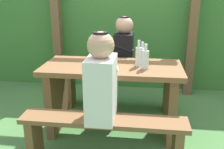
{
  "coord_description": "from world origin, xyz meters",
  "views": [
    {
      "loc": [
        0.31,
        -2.48,
        1.47
      ],
      "look_at": [
        0.0,
        0.0,
        0.64
      ],
      "focal_mm": 41.48,
      "sensor_mm": 36.0,
      "label": 1
    }
  ],
  "objects_px": {
    "bench_far": "(118,84)",
    "bottle_left": "(145,59)",
    "drinking_glass": "(104,58)",
    "cell_phone": "(93,64)",
    "bench_near": "(103,132)",
    "person_white_shirt": "(101,80)",
    "person_black_coat": "(124,49)",
    "bottle_right": "(142,55)",
    "bottle_center": "(139,56)",
    "picnic_table": "(112,87)"
  },
  "relations": [
    {
      "from": "bottle_right",
      "to": "bottle_center",
      "type": "relative_size",
      "value": 0.86
    },
    {
      "from": "bench_near",
      "to": "person_black_coat",
      "type": "height_order",
      "value": "person_black_coat"
    },
    {
      "from": "person_white_shirt",
      "to": "bottle_right",
      "type": "relative_size",
      "value": 3.19
    },
    {
      "from": "bench_near",
      "to": "bottle_right",
      "type": "height_order",
      "value": "bottle_right"
    },
    {
      "from": "bottle_center",
      "to": "person_black_coat",
      "type": "bearing_deg",
      "value": 108.11
    },
    {
      "from": "bottle_center",
      "to": "bench_far",
      "type": "bearing_deg",
      "value": 114.13
    },
    {
      "from": "person_white_shirt",
      "to": "drinking_glass",
      "type": "xyz_separation_m",
      "value": [
        -0.09,
        0.7,
        0.0
      ]
    },
    {
      "from": "person_white_shirt",
      "to": "cell_phone",
      "type": "bearing_deg",
      "value": 107.36
    },
    {
      "from": "bench_far",
      "to": "person_white_shirt",
      "type": "distance_m",
      "value": 1.26
    },
    {
      "from": "bottle_left",
      "to": "bench_near",
      "type": "bearing_deg",
      "value": -123.11
    },
    {
      "from": "bottle_right",
      "to": "bench_far",
      "type": "bearing_deg",
      "value": 121.96
    },
    {
      "from": "bench_far",
      "to": "picnic_table",
      "type": "bearing_deg",
      "value": -90.0
    },
    {
      "from": "picnic_table",
      "to": "bottle_center",
      "type": "bearing_deg",
      "value": -0.04
    },
    {
      "from": "bench_near",
      "to": "bench_far",
      "type": "height_order",
      "value": "same"
    },
    {
      "from": "picnic_table",
      "to": "drinking_glass",
      "type": "bearing_deg",
      "value": 130.62
    },
    {
      "from": "drinking_glass",
      "to": "cell_phone",
      "type": "relative_size",
      "value": 0.66
    },
    {
      "from": "person_white_shirt",
      "to": "bottle_center",
      "type": "bearing_deg",
      "value": 64.77
    },
    {
      "from": "person_white_shirt",
      "to": "cell_phone",
      "type": "xyz_separation_m",
      "value": [
        -0.18,
        0.59,
        -0.04
      ]
    },
    {
      "from": "bottle_center",
      "to": "bottle_right",
      "type": "bearing_deg",
      "value": 72.32
    },
    {
      "from": "picnic_table",
      "to": "cell_phone",
      "type": "xyz_separation_m",
      "value": [
        -0.2,
        0.0,
        0.24
      ]
    },
    {
      "from": "drinking_glass",
      "to": "bottle_center",
      "type": "xyz_separation_m",
      "value": [
        0.36,
        -0.12,
        0.06
      ]
    },
    {
      "from": "bottle_center",
      "to": "bench_near",
      "type": "bearing_deg",
      "value": -114.14
    },
    {
      "from": "person_white_shirt",
      "to": "person_black_coat",
      "type": "distance_m",
      "value": 1.17
    },
    {
      "from": "person_white_shirt",
      "to": "bottle_center",
      "type": "height_order",
      "value": "person_white_shirt"
    },
    {
      "from": "bench_near",
      "to": "bottle_right",
      "type": "xyz_separation_m",
      "value": [
        0.3,
        0.7,
        0.51
      ]
    },
    {
      "from": "bench_near",
      "to": "bench_far",
      "type": "xyz_separation_m",
      "value": [
        0.0,
        1.17,
        0.0
      ]
    },
    {
      "from": "picnic_table",
      "to": "person_white_shirt",
      "type": "relative_size",
      "value": 1.95
    },
    {
      "from": "person_white_shirt",
      "to": "bottle_left",
      "type": "relative_size",
      "value": 2.95
    },
    {
      "from": "person_black_coat",
      "to": "bench_far",
      "type": "bearing_deg",
      "value": 177.37
    },
    {
      "from": "bench_far",
      "to": "person_black_coat",
      "type": "bearing_deg",
      "value": -2.63
    },
    {
      "from": "person_white_shirt",
      "to": "person_black_coat",
      "type": "relative_size",
      "value": 1.0
    },
    {
      "from": "bench_far",
      "to": "bench_near",
      "type": "bearing_deg",
      "value": -90.0
    },
    {
      "from": "person_white_shirt",
      "to": "bottle_right",
      "type": "xyz_separation_m",
      "value": [
        0.31,
        0.69,
        0.04
      ]
    },
    {
      "from": "bench_near",
      "to": "person_black_coat",
      "type": "xyz_separation_m",
      "value": [
        0.07,
        1.17,
        0.46
      ]
    },
    {
      "from": "bench_far",
      "to": "bottle_left",
      "type": "height_order",
      "value": "bottle_left"
    },
    {
      "from": "bench_near",
      "to": "bottle_center",
      "type": "height_order",
      "value": "bottle_center"
    },
    {
      "from": "bottle_center",
      "to": "cell_phone",
      "type": "relative_size",
      "value": 1.86
    },
    {
      "from": "bottle_right",
      "to": "person_black_coat",
      "type": "bearing_deg",
      "value": 115.48
    },
    {
      "from": "drinking_glass",
      "to": "bench_near",
      "type": "bearing_deg",
      "value": -81.94
    },
    {
      "from": "person_black_coat",
      "to": "drinking_glass",
      "type": "height_order",
      "value": "person_black_coat"
    },
    {
      "from": "person_white_shirt",
      "to": "bottle_center",
      "type": "xyz_separation_m",
      "value": [
        0.28,
        0.58,
        0.06
      ]
    },
    {
      "from": "bottle_center",
      "to": "cell_phone",
      "type": "distance_m",
      "value": 0.47
    },
    {
      "from": "picnic_table",
      "to": "person_black_coat",
      "type": "relative_size",
      "value": 1.95
    },
    {
      "from": "person_black_coat",
      "to": "bottle_right",
      "type": "xyz_separation_m",
      "value": [
        0.23,
        -0.47,
        0.04
      ]
    },
    {
      "from": "person_white_shirt",
      "to": "picnic_table",
      "type": "bearing_deg",
      "value": 88.83
    },
    {
      "from": "bottle_left",
      "to": "bench_far",
      "type": "bearing_deg",
      "value": 116.37
    },
    {
      "from": "bottle_left",
      "to": "bottle_right",
      "type": "distance_m",
      "value": 0.19
    },
    {
      "from": "bottle_left",
      "to": "bottle_right",
      "type": "bearing_deg",
      "value": 99.79
    },
    {
      "from": "person_white_shirt",
      "to": "person_black_coat",
      "type": "xyz_separation_m",
      "value": [
        0.08,
        1.17,
        0.0
      ]
    },
    {
      "from": "drinking_glass",
      "to": "person_black_coat",
      "type": "bearing_deg",
      "value": 69.84
    }
  ]
}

